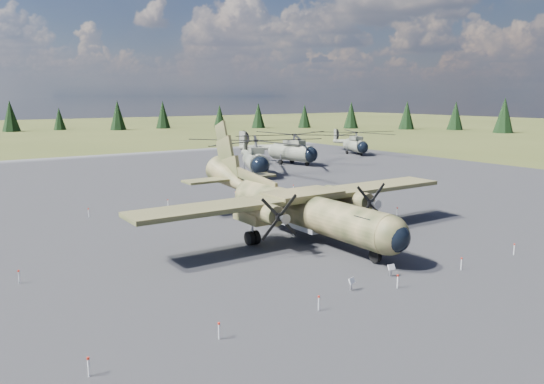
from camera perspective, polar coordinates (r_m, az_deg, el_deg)
ground at (r=41.63m, az=-2.43°, el=-5.44°), size 500.00×500.00×0.00m
apron at (r=50.17m, az=-8.43°, el=-2.82°), size 120.00×120.00×0.04m
transport_plane at (r=43.26m, az=2.48°, el=-1.13°), size 28.64×26.10×9.48m
helicopter_near at (r=76.09m, az=-1.81°, el=4.55°), size 26.90×26.90×5.21m
helicopter_mid at (r=88.63m, az=2.14°, el=5.33°), size 24.25×25.67×5.15m
helicopter_far at (r=105.33m, az=8.95°, el=5.73°), size 22.30×22.40×4.47m
info_placard_left at (r=31.82m, az=8.56°, el=-9.56°), size 0.55×0.34×0.80m
info_placard_right at (r=34.66m, az=12.70°, el=-8.02°), size 0.53×0.25×0.81m
barrier_fence at (r=41.20m, az=-2.92°, el=-4.88°), size 33.12×29.62×0.85m
treeline at (r=41.24m, az=-6.60°, el=1.14°), size 311.07×310.50×10.98m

